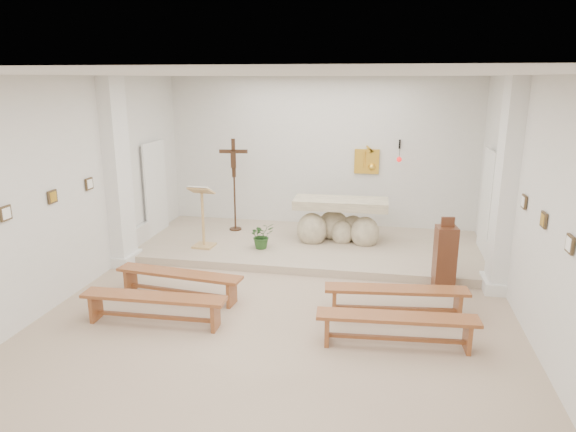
% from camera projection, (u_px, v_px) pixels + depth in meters
% --- Properties ---
extents(ground, '(7.00, 10.00, 0.00)m').
position_uv_depth(ground, '(274.00, 326.00, 7.39)').
color(ground, tan).
rests_on(ground, ground).
extents(wall_left, '(0.02, 10.00, 3.50)m').
position_uv_depth(wall_left, '(43.00, 198.00, 7.57)').
color(wall_left, silver).
rests_on(wall_left, ground).
extents(wall_right, '(0.02, 10.00, 3.50)m').
position_uv_depth(wall_right, '(550.00, 222.00, 6.30)').
color(wall_right, silver).
rests_on(wall_right, ground).
extents(wall_back, '(7.00, 0.02, 3.50)m').
position_uv_depth(wall_back, '(320.00, 156.00, 11.66)').
color(wall_back, silver).
rests_on(wall_back, ground).
extents(ceiling, '(7.00, 10.00, 0.02)m').
position_uv_depth(ceiling, '(272.00, 75.00, 6.48)').
color(ceiling, silver).
rests_on(ceiling, wall_back).
extents(sanctuary_platform, '(6.98, 3.00, 0.15)m').
position_uv_depth(sanctuary_platform, '(310.00, 246.00, 10.69)').
color(sanctuary_platform, tan).
rests_on(sanctuary_platform, ground).
extents(pilaster_left, '(0.26, 0.55, 3.50)m').
position_uv_depth(pilaster_left, '(118.00, 174.00, 9.44)').
color(pilaster_left, white).
rests_on(pilaster_left, ground).
extents(pilaster_right, '(0.26, 0.55, 3.50)m').
position_uv_depth(pilaster_right, '(505.00, 188.00, 8.22)').
color(pilaster_right, white).
rests_on(pilaster_right, ground).
extents(gold_wall_relief, '(0.55, 0.04, 0.55)m').
position_uv_depth(gold_wall_relief, '(367.00, 161.00, 11.47)').
color(gold_wall_relief, gold).
rests_on(gold_wall_relief, wall_back).
extents(sanctuary_lamp, '(0.11, 0.36, 0.44)m').
position_uv_depth(sanctuary_lamp, '(399.00, 157.00, 11.06)').
color(sanctuary_lamp, black).
rests_on(sanctuary_lamp, wall_back).
extents(station_frame_left_front, '(0.03, 0.20, 0.20)m').
position_uv_depth(station_frame_left_front, '(6.00, 213.00, 6.81)').
color(station_frame_left_front, '#46341F').
rests_on(station_frame_left_front, wall_left).
extents(station_frame_left_mid, '(0.03, 0.20, 0.20)m').
position_uv_depth(station_frame_left_mid, '(52.00, 197.00, 7.76)').
color(station_frame_left_mid, '#46341F').
rests_on(station_frame_left_mid, wall_left).
extents(station_frame_left_rear, '(0.03, 0.20, 0.20)m').
position_uv_depth(station_frame_left_rear, '(89.00, 184.00, 8.71)').
color(station_frame_left_rear, '#46341F').
rests_on(station_frame_left_rear, wall_left).
extents(station_frame_right_front, '(0.03, 0.20, 0.20)m').
position_uv_depth(station_frame_right_front, '(570.00, 244.00, 5.55)').
color(station_frame_right_front, '#46341F').
rests_on(station_frame_right_front, wall_right).
extents(station_frame_right_mid, '(0.03, 0.20, 0.20)m').
position_uv_depth(station_frame_right_mid, '(544.00, 220.00, 6.50)').
color(station_frame_right_mid, '#46341F').
rests_on(station_frame_right_mid, wall_right).
extents(station_frame_right_rear, '(0.03, 0.20, 0.20)m').
position_uv_depth(station_frame_right_rear, '(524.00, 202.00, 7.45)').
color(station_frame_right_rear, '#46341F').
rests_on(station_frame_right_rear, wall_right).
extents(radiator_left, '(0.10, 0.85, 0.52)m').
position_uv_depth(radiator_left, '(139.00, 239.00, 10.50)').
color(radiator_left, silver).
rests_on(radiator_left, ground).
extents(radiator_right, '(0.10, 0.85, 0.52)m').
position_uv_depth(radiator_right, '(491.00, 261.00, 9.26)').
color(radiator_right, silver).
rests_on(radiator_right, ground).
extents(altar, '(1.93, 0.90, 0.99)m').
position_uv_depth(altar, '(339.00, 224.00, 10.66)').
color(altar, beige).
rests_on(altar, sanctuary_platform).
extents(lectern, '(0.49, 0.42, 1.29)m').
position_uv_depth(lectern, '(202.00, 217.00, 10.22)').
color(lectern, tan).
rests_on(lectern, sanctuary_platform).
extents(crucifix_stand, '(0.62, 0.27, 2.04)m').
position_uv_depth(crucifix_stand, '(234.00, 178.00, 11.25)').
color(crucifix_stand, '#3E2713').
rests_on(crucifix_stand, sanctuary_platform).
extents(potted_plant, '(0.62, 0.61, 0.53)m').
position_uv_depth(potted_plant, '(262.00, 235.00, 10.25)').
color(potted_plant, '#264E1F').
rests_on(potted_plant, sanctuary_platform).
extents(donation_pedestal, '(0.38, 0.38, 1.25)m').
position_uv_depth(donation_pedestal, '(445.00, 257.00, 8.59)').
color(donation_pedestal, '#542918').
rests_on(donation_pedestal, ground).
extents(bench_left_front, '(2.14, 0.57, 0.45)m').
position_uv_depth(bench_left_front, '(179.00, 279.00, 8.25)').
color(bench_left_front, brown).
rests_on(bench_left_front, ground).
extents(bench_right_front, '(2.14, 0.57, 0.45)m').
position_uv_depth(bench_right_front, '(396.00, 295.00, 7.63)').
color(bench_right_front, brown).
rests_on(bench_right_front, ground).
extents(bench_left_second, '(2.13, 0.39, 0.45)m').
position_uv_depth(bench_left_second, '(154.00, 303.00, 7.37)').
color(bench_left_second, brown).
rests_on(bench_left_second, ground).
extents(bench_right_second, '(2.14, 0.49, 0.45)m').
position_uv_depth(bench_right_second, '(397.00, 323.00, 6.75)').
color(bench_right_second, brown).
rests_on(bench_right_second, ground).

